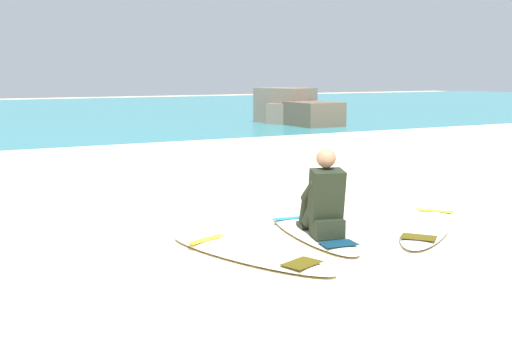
# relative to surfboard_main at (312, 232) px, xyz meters

# --- Properties ---
(ground_plane) EXTENTS (80.00, 80.00, 0.00)m
(ground_plane) POSITION_rel_surfboard_main_xyz_m (-0.17, 0.17, -0.04)
(ground_plane) COLOR beige
(sea) EXTENTS (80.00, 28.00, 0.10)m
(sea) POSITION_rel_surfboard_main_xyz_m (-0.17, 22.11, 0.01)
(sea) COLOR teal
(sea) RESTS_ON ground
(breaking_foam) EXTENTS (80.00, 0.90, 0.11)m
(breaking_foam) POSITION_rel_surfboard_main_xyz_m (-0.17, 8.41, 0.02)
(breaking_foam) COLOR white
(breaking_foam) RESTS_ON ground
(surfboard_main) EXTENTS (0.80, 2.08, 0.08)m
(surfboard_main) POSITION_rel_surfboard_main_xyz_m (0.00, 0.00, 0.00)
(surfboard_main) COLOR #EFE5C6
(surfboard_main) RESTS_ON ground
(surfer_seated) EXTENTS (0.49, 0.76, 0.95)m
(surfer_seated) POSITION_rel_surfboard_main_xyz_m (-0.02, -0.26, 0.40)
(surfer_seated) COLOR black
(surfer_seated) RESTS_ON surfboard_main
(surfboard_spare_near) EXTENTS (1.24, 2.15, 0.08)m
(surfboard_spare_near) POSITION_rel_surfboard_main_xyz_m (-1.02, -0.41, -0.00)
(surfboard_spare_near) COLOR #EFE5C6
(surfboard_spare_near) RESTS_ON ground
(surfboard_spare_far) EXTENTS (2.12, 1.89, 0.08)m
(surfboard_spare_far) POSITION_rel_surfboard_main_xyz_m (1.39, -0.35, -0.00)
(surfboard_spare_far) COLOR silver
(surfboard_spare_far) RESTS_ON ground
(rock_outcrop_distant) EXTENTS (1.98, 3.55, 1.27)m
(rock_outcrop_distant) POSITION_rel_surfboard_main_xyz_m (7.18, 12.26, 0.49)
(rock_outcrop_distant) COLOR #756656
(rock_outcrop_distant) RESTS_ON ground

